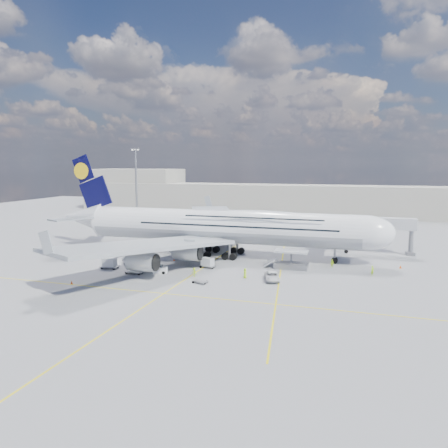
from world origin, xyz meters
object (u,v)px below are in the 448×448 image
(airliner, at_px, (222,226))
(baggage_tug, at_px, (160,270))
(light_mast, at_px, (136,187))
(service_van, at_px, (272,276))
(catering_truck_inner, at_px, (200,239))
(cone_wing_left_inner, at_px, (215,240))
(jet_bridge, at_px, (360,225))
(dolly_row_a, at_px, (134,272))
(dolly_nose_near, at_px, (208,262))
(cone_wing_left_outer, at_px, (197,232))
(dolly_back, at_px, (109,263))
(catering_truck_outer, at_px, (207,222))
(crew_loader, at_px, (332,264))
(crew_van, at_px, (245,273))
(cargo_loader, at_px, (290,262))
(dolly_row_b, at_px, (131,260))
(crew_tug, at_px, (194,272))
(crew_wing, at_px, (155,267))
(dolly_nose_far, at_px, (200,281))
(cone_wing_right_inner, at_px, (174,259))
(cone_wing_right_outer, at_px, (72,283))
(cone_nose, at_px, (400,267))
(crew_nose, at_px, (372,271))
(dolly_row_c, at_px, (146,264))
(cone_tail, at_px, (82,247))

(airliner, relative_size, baggage_tug, 28.99)
(light_mast, bearing_deg, service_van, -43.37)
(catering_truck_inner, distance_m, cone_wing_left_inner, 7.43)
(jet_bridge, xyz_separation_m, dolly_row_a, (-40.58, -31.04, -6.48))
(dolly_nose_near, xyz_separation_m, cone_wing_left_outer, (-17.95, 41.44, -0.84))
(dolly_back, bearing_deg, catering_truck_outer, 87.18)
(crew_loader, bearing_deg, crew_van, -123.74)
(cargo_loader, height_order, dolly_row_b, cargo_loader)
(cargo_loader, bearing_deg, dolly_row_a, -154.78)
(crew_tug, bearing_deg, crew_wing, -179.12)
(catering_truck_inner, distance_m, crew_van, 32.51)
(airliner, relative_size, dolly_nose_near, 22.71)
(dolly_nose_far, height_order, cone_wing_right_inner, cone_wing_right_inner)
(cargo_loader, distance_m, cone_wing_right_inner, 24.96)
(catering_truck_outer, xyz_separation_m, cone_wing_right_outer, (-0.16, -69.76, -1.48))
(light_mast, bearing_deg, cargo_loader, -36.54)
(light_mast, bearing_deg, cone_wing_right_inner, -53.16)
(dolly_row_a, height_order, cone_nose, cone_nose)
(jet_bridge, bearing_deg, light_mast, 160.98)
(catering_truck_inner, bearing_deg, cone_wing_left_outer, 119.16)
(crew_nose, xyz_separation_m, crew_tug, (-31.44, -10.83, -0.09))
(dolly_row_a, xyz_separation_m, cone_wing_left_inner, (3.83, 36.90, -0.08))
(dolly_nose_near, bearing_deg, cone_wing_left_inner, 120.91)
(dolly_row_b, distance_m, cone_wing_left_inner, 31.29)
(catering_truck_outer, distance_m, crew_tug, 61.65)
(cargo_loader, height_order, catering_truck_outer, catering_truck_outer)
(cargo_loader, relative_size, service_van, 1.59)
(dolly_row_b, distance_m, crew_van, 25.54)
(cargo_loader, height_order, baggage_tug, cargo_loader)
(dolly_row_b, height_order, dolly_nose_far, dolly_row_b)
(light_mast, relative_size, cone_wing_right_outer, 45.84)
(dolly_row_b, relative_size, dolly_row_c, 0.81)
(crew_nose, height_order, cone_wing_left_outer, crew_nose)
(crew_nose, bearing_deg, light_mast, 102.78)
(catering_truck_outer, distance_m, cone_wing_left_inner, 25.60)
(dolly_nose_far, bearing_deg, cone_tail, 175.24)
(dolly_row_c, distance_m, crew_wing, 4.85)
(light_mast, distance_m, crew_nose, 85.00)
(crew_nose, relative_size, cone_wing_left_outer, 3.75)
(airliner, distance_m, service_van, 23.45)
(catering_truck_outer, xyz_separation_m, crew_nose, (49.84, -48.01, -0.82))
(light_mast, relative_size, crew_wing, 14.09)
(airliner, distance_m, cone_wing_left_inner, 19.43)
(cone_wing_right_outer, bearing_deg, baggage_tug, 44.52)
(airliner, height_order, cone_wing_right_inner, airliner)
(light_mast, height_order, cone_wing_left_inner, light_mast)
(airliner, bearing_deg, dolly_nose_far, -82.07)
(dolly_nose_near, bearing_deg, dolly_row_a, -128.13)
(dolly_row_c, relative_size, cone_tail, 5.98)
(dolly_nose_near, xyz_separation_m, cone_wing_left_inner, (-7.85, 28.26, -0.78))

